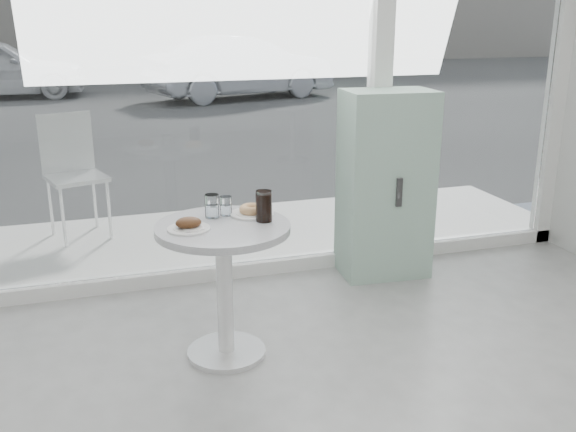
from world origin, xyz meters
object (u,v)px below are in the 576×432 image
object	(u,v)px
patio_chair	(73,167)
water_tumbler_a	(212,207)
main_table	(224,263)
car_silver	(240,68)
mint_cabinet	(385,185)
water_tumbler_b	(226,207)
plate_fritter	(189,225)
cola_glass	(264,207)
plate_donut	(252,211)

from	to	relation	value
patio_chair	water_tumbler_a	distance (m)	2.28
main_table	car_silver	distance (m)	11.62
mint_cabinet	water_tumbler_b	distance (m)	1.49
plate_fritter	cola_glass	size ratio (longest dim) A/B	1.32
water_tumbler_a	plate_fritter	bearing A→B (deg)	-131.18
car_silver	plate_donut	size ratio (longest dim) A/B	17.32
water_tumbler_b	water_tumbler_a	bearing A→B (deg)	-169.00
main_table	cola_glass	xyz separation A→B (m)	(0.23, -0.01, 0.30)
main_table	plate_fritter	distance (m)	0.31
mint_cabinet	water_tumbler_a	bearing A→B (deg)	-149.03
car_silver	plate_donut	xyz separation A→B (m)	(-2.59, -11.16, 0.10)
water_tumbler_a	cola_glass	xyz separation A→B (m)	(0.25, -0.15, 0.02)
patio_chair	water_tumbler_b	bearing A→B (deg)	-85.00
water_tumbler_b	plate_donut	bearing A→B (deg)	-14.87
main_table	water_tumbler_b	bearing A→B (deg)	71.50
patio_chair	car_silver	bearing A→B (deg)	51.98
water_tumbler_a	cola_glass	size ratio (longest dim) A/B	0.76
plate_fritter	water_tumbler_b	distance (m)	0.30
plate_donut	water_tumbler_b	bearing A→B (deg)	165.13
mint_cabinet	water_tumbler_a	xyz separation A→B (m)	(-1.39, -0.71, 0.16)
car_silver	cola_glass	bearing A→B (deg)	152.08
main_table	water_tumbler_a	bearing A→B (deg)	100.19
main_table	car_silver	xyz separation A→B (m)	(2.78, 11.28, 0.14)
patio_chair	plate_fritter	bearing A→B (deg)	-91.91
main_table	plate_fritter	world-z (taller)	plate_fritter
main_table	water_tumbler_a	size ratio (longest dim) A/B	5.98
car_silver	water_tumbler_a	size ratio (longest dim) A/B	32.67
mint_cabinet	plate_donut	world-z (taller)	mint_cabinet
plate_fritter	water_tumbler_b	bearing A→B (deg)	39.34
car_silver	plate_fritter	distance (m)	11.70
car_silver	main_table	bearing A→B (deg)	150.98
plate_fritter	cola_glass	bearing A→B (deg)	3.57
plate_fritter	plate_donut	bearing A→B (deg)	22.61
mint_cabinet	water_tumbler_a	size ratio (longest dim) A/B	10.39
cola_glass	patio_chair	bearing A→B (deg)	113.66
mint_cabinet	plate_fritter	size ratio (longest dim) A/B	6.03
main_table	cola_glass	distance (m)	0.38
cola_glass	car_silver	bearing A→B (deg)	77.23
main_table	car_silver	size ratio (longest dim) A/B	0.18
water_tumbler_b	car_silver	bearing A→B (deg)	76.21
patio_chair	plate_fritter	world-z (taller)	patio_chair
main_table	mint_cabinet	bearing A→B (deg)	32.04
plate_donut	water_tumbler_b	xyz separation A→B (m)	(-0.14, 0.04, 0.03)
plate_donut	main_table	bearing A→B (deg)	-147.19
mint_cabinet	water_tumbler_b	xyz separation A→B (m)	(-1.31, -0.69, 0.15)
car_silver	cola_glass	world-z (taller)	car_silver
main_table	mint_cabinet	size ratio (longest dim) A/B	0.58
patio_chair	plate_fritter	distance (m)	2.41
water_tumbler_b	patio_chair	bearing A→B (deg)	111.39
plate_donut	water_tumbler_b	distance (m)	0.15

